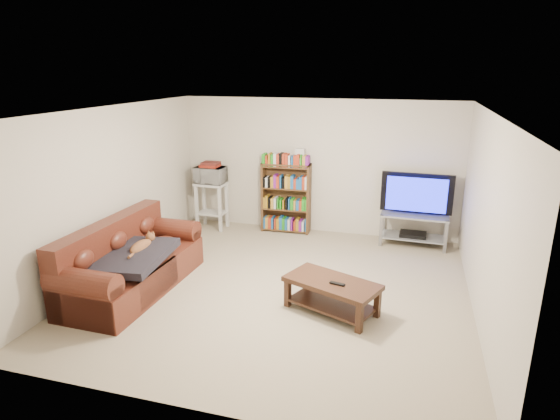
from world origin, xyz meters
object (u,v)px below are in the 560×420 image
(sofa, at_px, (129,266))
(coffee_table, at_px, (332,290))
(bookshelf, at_px, (286,197))
(tv_stand, at_px, (414,224))

(sofa, bearing_deg, coffee_table, 3.78)
(coffee_table, xyz_separation_m, bookshelf, (-1.32, 2.73, 0.37))
(sofa, relative_size, tv_stand, 2.00)
(coffee_table, bearing_deg, bookshelf, 137.92)
(coffee_table, xyz_separation_m, tv_stand, (0.94, 2.63, 0.08))
(coffee_table, bearing_deg, tv_stand, 92.35)
(tv_stand, relative_size, bookshelf, 0.88)
(tv_stand, xyz_separation_m, bookshelf, (-2.27, 0.10, 0.29))
(sofa, xyz_separation_m, bookshelf, (1.44, 2.85, 0.33))
(coffee_table, bearing_deg, sofa, -155.54)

